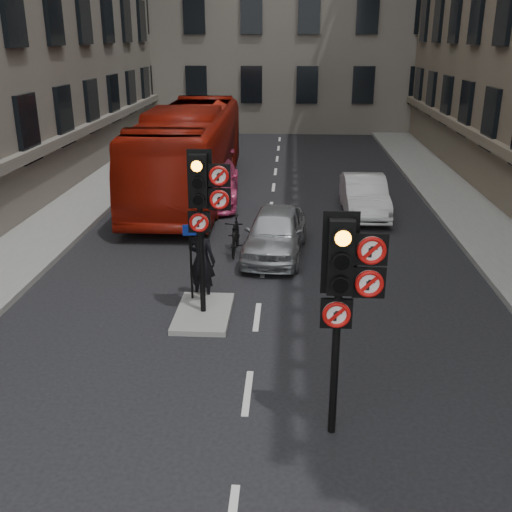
# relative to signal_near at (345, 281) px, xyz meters

# --- Properties ---
(ground) EXTENTS (120.00, 120.00, 0.00)m
(ground) POSITION_rel_signal_near_xyz_m (-1.49, -0.99, -2.58)
(ground) COLOR black
(ground) RESTS_ON ground
(pavement_left) EXTENTS (3.00, 50.00, 0.16)m
(pavement_left) POSITION_rel_signal_near_xyz_m (-8.69, 11.01, -2.50)
(pavement_left) COLOR gray
(pavement_left) RESTS_ON ground
(pavement_right) EXTENTS (3.00, 50.00, 0.16)m
(pavement_right) POSITION_rel_signal_near_xyz_m (5.71, 11.01, -2.50)
(pavement_right) COLOR gray
(pavement_right) RESTS_ON ground
(centre_island) EXTENTS (1.20, 2.00, 0.12)m
(centre_island) POSITION_rel_signal_near_xyz_m (-2.69, 4.01, -2.52)
(centre_island) COLOR gray
(centre_island) RESTS_ON ground
(signal_near) EXTENTS (0.91, 0.40, 3.58)m
(signal_near) POSITION_rel_signal_near_xyz_m (0.00, 0.00, 0.00)
(signal_near) COLOR black
(signal_near) RESTS_ON ground
(signal_far) EXTENTS (0.91, 0.40, 3.58)m
(signal_far) POSITION_rel_signal_near_xyz_m (-2.60, 4.00, 0.12)
(signal_far) COLOR black
(signal_far) RESTS_ON centre_island
(car_silver) EXTENTS (1.93, 4.07, 1.34)m
(car_silver) POSITION_rel_signal_near_xyz_m (-1.20, 8.05, -1.91)
(car_silver) COLOR #989B9F
(car_silver) RESTS_ON ground
(car_white) EXTENTS (1.43, 4.05, 1.33)m
(car_white) POSITION_rel_signal_near_xyz_m (1.75, 12.30, -1.92)
(car_white) COLOR silver
(car_white) RESTS_ON ground
(car_pink) EXTENTS (2.50, 5.36, 1.51)m
(car_pink) POSITION_rel_signal_near_xyz_m (-3.82, 13.84, -1.83)
(car_pink) COLOR #D53E74
(car_pink) RESTS_ON ground
(bus_red) EXTENTS (2.99, 12.23, 3.40)m
(bus_red) POSITION_rel_signal_near_xyz_m (-4.66, 14.68, -0.88)
(bus_red) COLOR maroon
(bus_red) RESTS_ON ground
(motorcycle) EXTENTS (0.51, 1.75, 1.05)m
(motorcycle) POSITION_rel_signal_near_xyz_m (-2.34, 8.16, -2.06)
(motorcycle) COLOR black
(motorcycle) RESTS_ON ground
(motorcyclist) EXTENTS (0.79, 0.64, 1.87)m
(motorcyclist) POSITION_rel_signal_near_xyz_m (-2.84, 5.01, -1.65)
(motorcyclist) COLOR black
(motorcyclist) RESTS_ON ground
(info_sign) EXTENTS (0.31, 0.12, 1.80)m
(info_sign) POSITION_rel_signal_near_xyz_m (-3.04, 4.66, -1.30)
(info_sign) COLOR black
(info_sign) RESTS_ON centre_island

